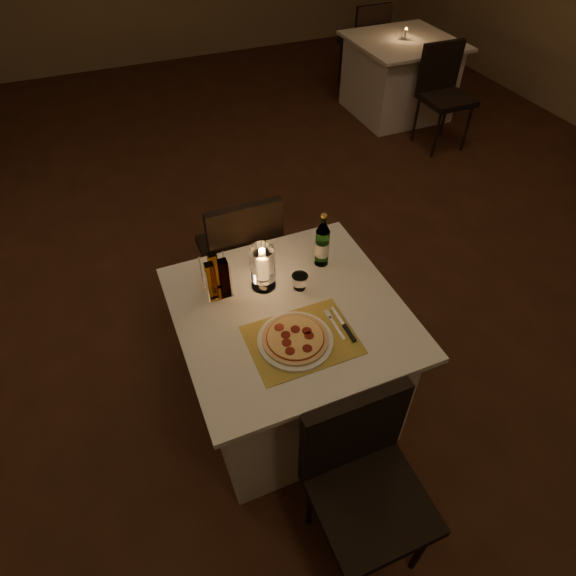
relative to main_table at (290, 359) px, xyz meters
name	(u,v)px	position (x,y,z in m)	size (l,w,h in m)	color
floor	(269,348)	(0.03, 0.39, -0.38)	(8.00, 10.00, 0.02)	#432315
main_table	(290,359)	(0.00, 0.00, 0.00)	(1.00, 1.00, 0.74)	silver
chair_near	(362,472)	(0.00, -0.71, 0.18)	(0.42, 0.42, 0.90)	black
chair_far	(242,248)	(0.00, 0.71, 0.18)	(0.42, 0.42, 0.90)	black
placemat	(302,340)	(-0.02, -0.18, 0.37)	(0.45, 0.34, 0.00)	#B4993E
plate	(295,341)	(-0.05, -0.18, 0.38)	(0.32, 0.32, 0.01)	white
pizza	(295,338)	(-0.05, -0.18, 0.39)	(0.28, 0.28, 0.02)	#D8B77F
fork	(333,322)	(0.14, -0.15, 0.37)	(0.02, 0.18, 0.00)	silver
knife	(347,329)	(0.18, -0.21, 0.37)	(0.02, 0.22, 0.01)	black
tumbler	(300,282)	(0.10, 0.11, 0.40)	(0.08, 0.08, 0.08)	white
water_bottle	(322,244)	(0.27, 0.23, 0.48)	(0.07, 0.07, 0.29)	#6AA95B
hurricane_candle	(263,265)	(-0.05, 0.19, 0.50)	(0.12, 0.12, 0.23)	white
cruet_caddy	(217,278)	(-0.26, 0.23, 0.46)	(0.12, 0.12, 0.21)	white
neighbor_table_right	(398,77)	(2.44, 2.91, 0.00)	(1.00, 1.00, 0.74)	silver
neighbor_chair_ra	(443,86)	(2.44, 2.19, 0.18)	(0.42, 0.42, 0.90)	black
neighbor_chair_rb	(367,38)	(2.44, 3.62, 0.18)	(0.42, 0.42, 0.90)	black
neighbor_candle_right	(405,34)	(2.44, 2.91, 0.41)	(0.03, 0.03, 0.11)	white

